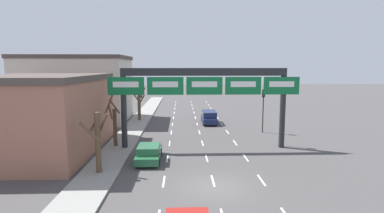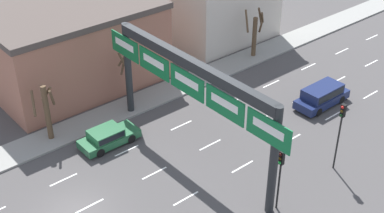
{
  "view_description": "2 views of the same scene",
  "coord_description": "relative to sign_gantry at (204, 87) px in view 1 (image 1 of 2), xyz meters",
  "views": [
    {
      "loc": [
        -2.1,
        -18.23,
        7.65
      ],
      "look_at": [
        -1.1,
        9.75,
        3.89
      ],
      "focal_mm": 28.0,
      "sensor_mm": 36.0,
      "label": 1
    },
    {
      "loc": [
        23.07,
        -10.13,
        22.63
      ],
      "look_at": [
        0.73,
        8.67,
        4.54
      ],
      "focal_mm": 50.0,
      "sensor_mm": 36.0,
      "label": 2
    }
  ],
  "objects": [
    {
      "name": "ground_plane",
      "position": [
        -0.0,
        -9.14,
        -5.8
      ],
      "size": [
        220.0,
        220.0,
        0.0
      ],
      "primitive_type": "plane",
      "color": "#474444"
    },
    {
      "name": "sidewalk_left",
      "position": [
        -8.0,
        -9.14,
        -5.73
      ],
      "size": [
        2.8,
        110.0,
        0.15
      ],
      "color": "gray",
      "rests_on": "ground_plane"
    },
    {
      "name": "lane_dashes",
      "position": [
        -0.0,
        4.36,
        -5.8
      ],
      "size": [
        6.72,
        67.0,
        0.01
      ],
      "color": "white",
      "rests_on": "ground_plane"
    },
    {
      "name": "sign_gantry",
      "position": [
        0.0,
        0.0,
        0.0
      ],
      "size": [
        17.47,
        0.7,
        7.5
      ],
      "color": "#232628",
      "rests_on": "ground_plane"
    },
    {
      "name": "building_near",
      "position": [
        -14.65,
        -0.71,
        -2.34
      ],
      "size": [
        9.9,
        14.04,
        6.91
      ],
      "color": "#9E6651",
      "rests_on": "ground_plane"
    },
    {
      "name": "building_far",
      "position": [
        -16.7,
        15.09,
        -1.24
      ],
      "size": [
        14.07,
        10.34,
        9.11
      ],
      "color": "beige",
      "rests_on": "ground_plane"
    },
    {
      "name": "suv_navy",
      "position": [
        1.64,
        12.37,
        -4.86
      ],
      "size": [
        1.95,
        4.89,
        1.68
      ],
      "color": "#19234C",
      "rests_on": "ground_plane"
    },
    {
      "name": "car_green",
      "position": [
        -4.75,
        -3.73,
        -5.08
      ],
      "size": [
        1.88,
        4.36,
        1.35
      ],
      "color": "#235B38",
      "rests_on": "ground_plane"
    },
    {
      "name": "traffic_light_near_gantry",
      "position": [
        7.34,
        6.47,
        -2.23
      ],
      "size": [
        0.3,
        0.35,
        5.04
      ],
      "color": "black",
      "rests_on": "ground_plane"
    },
    {
      "name": "traffic_light_mid_block",
      "position": [
        7.52,
        0.58,
        -2.73
      ],
      "size": [
        0.3,
        0.35,
        4.28
      ],
      "color": "black",
      "rests_on": "ground_plane"
    },
    {
      "name": "tree_bare_closest",
      "position": [
        -8.02,
        -6.58,
        -3.27
      ],
      "size": [
        1.94,
        1.96,
        4.33
      ],
      "color": "brown",
      "rests_on": "sidewalk_left"
    },
    {
      "name": "tree_bare_second",
      "position": [
        -7.98,
        14.47,
        -3.27
      ],
      "size": [
        2.19,
        2.19,
        4.98
      ],
      "color": "brown",
      "rests_on": "sidewalk_left"
    },
    {
      "name": "tree_bare_third",
      "position": [
        -8.44,
        0.6,
        -3.44
      ],
      "size": [
        1.5,
        1.52,
        4.87
      ],
      "color": "brown",
      "rests_on": "sidewalk_left"
    }
  ]
}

